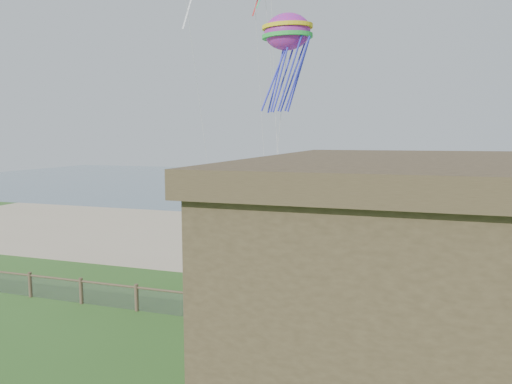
% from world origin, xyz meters
% --- Properties ---
extents(sand_beach, '(72.00, 20.00, 0.02)m').
position_xyz_m(sand_beach, '(0.00, 22.00, 0.00)').
color(sand_beach, tan).
rests_on(sand_beach, ground).
extents(ocean, '(160.00, 68.00, 0.02)m').
position_xyz_m(ocean, '(0.00, 66.00, 0.00)').
color(ocean, slate).
rests_on(ocean, ground).
extents(chainlink_fence, '(36.20, 0.20, 1.25)m').
position_xyz_m(chainlink_fence, '(0.00, 6.00, 0.55)').
color(chainlink_fence, brown).
rests_on(chainlink_fence, ground).
extents(picnic_table, '(1.84, 1.52, 0.69)m').
position_xyz_m(picnic_table, '(4.71, 2.41, 0.35)').
color(picnic_table, brown).
rests_on(picnic_table, ground).
extents(octopus_kite, '(3.84, 3.32, 6.63)m').
position_xyz_m(octopus_kite, '(1.12, 17.20, 12.66)').
color(octopus_kite, '#FF284E').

